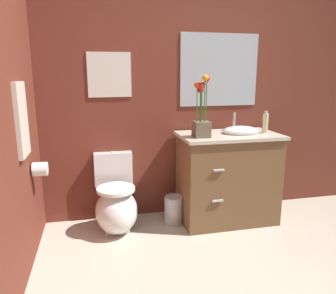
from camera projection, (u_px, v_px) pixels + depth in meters
wall_back at (210, 91)px, 3.24m from camera, size 4.54×0.05×2.50m
toilet at (116, 204)px, 2.96m from camera, size 0.38×0.59×0.69m
vanity_cabinet at (227, 176)px, 3.13m from camera, size 0.94×0.56×1.04m
flower_vase at (202, 117)px, 2.84m from camera, size 0.14×0.14×0.55m
soap_bottle at (265, 123)px, 3.06m from camera, size 0.05×0.05×0.21m
trash_bin at (174, 210)px, 3.11m from camera, size 0.18×0.18×0.27m
wall_poster at (109, 75)px, 2.96m from camera, size 0.40×0.01×0.41m
wall_mirror at (219, 70)px, 3.18m from camera, size 0.80×0.01×0.70m
hanging_towel at (22, 120)px, 2.24m from camera, size 0.03×0.28×0.52m
toilet_paper_roll at (40, 169)px, 2.55m from camera, size 0.11×0.11×0.11m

